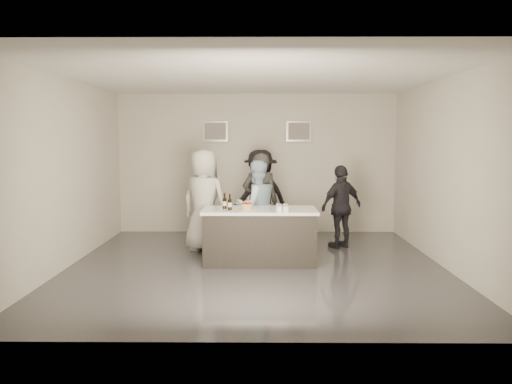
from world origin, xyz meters
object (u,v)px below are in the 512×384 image
(person_guest_back, at_px, (260,196))
(beer_bottle_b, at_px, (230,202))
(beer_bottle_a, at_px, (225,201))
(person_main_black, at_px, (260,202))
(cake, at_px, (247,207))
(person_guest_right, at_px, (341,207))
(bar_counter, at_px, (260,236))
(person_guest_left, at_px, (204,201))
(person_main_blue, at_px, (256,206))

(person_guest_back, bearing_deg, beer_bottle_b, 48.36)
(beer_bottle_a, height_order, person_main_black, person_main_black)
(cake, xyz_separation_m, person_guest_right, (1.74, 1.23, -0.16))
(bar_counter, xyz_separation_m, cake, (-0.21, -0.05, 0.49))
(cake, relative_size, person_guest_left, 0.11)
(person_guest_left, distance_m, person_guest_right, 2.56)
(person_main_blue, height_order, person_guest_left, person_guest_left)
(bar_counter, relative_size, person_guest_left, 1.01)
(bar_counter, distance_m, beer_bottle_b, 0.76)
(person_guest_left, bearing_deg, person_guest_right, -147.59)
(cake, xyz_separation_m, person_main_black, (0.22, 1.03, -0.04))
(bar_counter, xyz_separation_m, person_main_black, (0.01, 0.98, 0.44))
(person_main_blue, bearing_deg, beer_bottle_b, 43.42)
(person_main_black, xyz_separation_m, person_guest_back, (0.00, 0.76, 0.02))
(person_guest_left, bearing_deg, beer_bottle_a, 142.25)
(person_main_blue, bearing_deg, beer_bottle_a, 34.93)
(cake, relative_size, person_guest_right, 0.13)
(person_guest_back, bearing_deg, person_main_black, 62.81)
(bar_counter, relative_size, beer_bottle_a, 7.15)
(person_main_black, relative_size, person_main_blue, 1.07)
(cake, height_order, person_guest_left, person_guest_left)
(bar_counter, relative_size, beer_bottle_b, 7.15)
(person_guest_left, xyz_separation_m, person_guest_right, (2.54, 0.29, -0.15))
(person_main_black, height_order, person_guest_right, person_main_black)
(person_main_black, relative_size, person_guest_right, 1.15)
(cake, distance_m, person_main_black, 1.06)
(bar_counter, distance_m, person_main_black, 1.08)
(beer_bottle_b, height_order, person_guest_back, person_guest_back)
(bar_counter, distance_m, person_guest_back, 1.81)
(person_main_black, relative_size, person_guest_back, 0.98)
(person_main_black, distance_m, person_guest_back, 0.76)
(beer_bottle_a, distance_m, person_guest_left, 0.98)
(person_main_blue, bearing_deg, person_main_black, -140.57)
(person_main_black, height_order, person_main_blue, person_main_black)
(beer_bottle_b, bearing_deg, beer_bottle_a, 123.78)
(person_guest_back, bearing_deg, person_guest_right, 132.84)
(beer_bottle_a, distance_m, person_guest_back, 1.82)
(bar_counter, bearing_deg, person_main_blue, 94.11)
(person_guest_left, bearing_deg, bar_counter, 164.36)
(cake, distance_m, person_guest_left, 1.24)
(bar_counter, bearing_deg, cake, -166.37)
(bar_counter, bearing_deg, person_guest_left, 138.53)
(bar_counter, relative_size, cake, 9.50)
(beer_bottle_b, bearing_deg, cake, 14.60)
(person_guest_right, bearing_deg, beer_bottle_a, -3.03)
(beer_bottle_a, bearing_deg, bar_counter, -2.14)
(cake, bearing_deg, bar_counter, 13.63)
(beer_bottle_b, height_order, person_guest_right, person_guest_right)
(cake, distance_m, beer_bottle_b, 0.30)
(person_guest_left, height_order, person_guest_right, person_guest_left)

